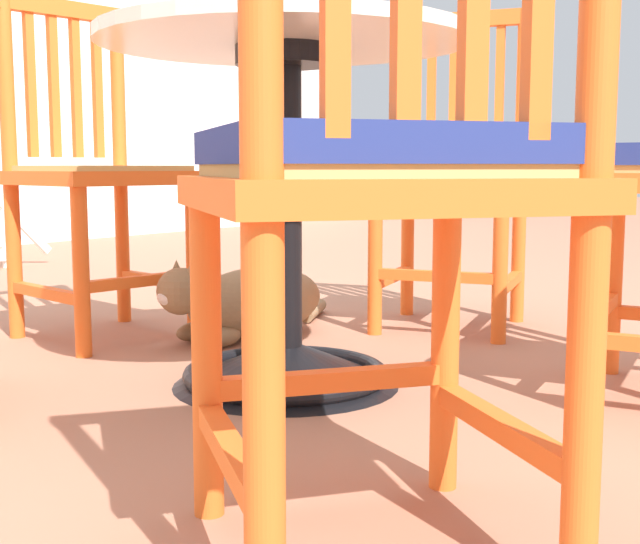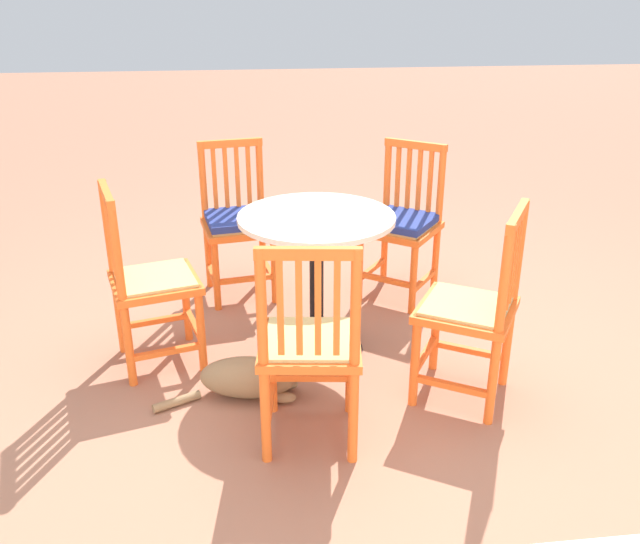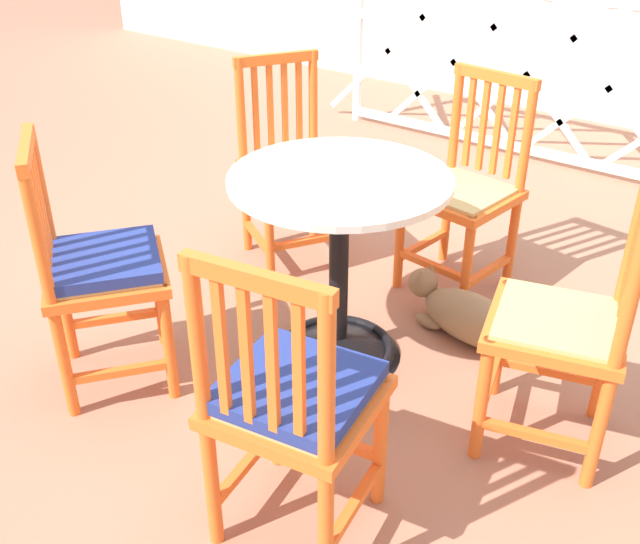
{
  "view_description": "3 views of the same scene",
  "coord_description": "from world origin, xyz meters",
  "px_view_note": "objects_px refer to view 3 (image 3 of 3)",
  "views": [
    {
      "loc": [
        -1.23,
        -1.16,
        0.46
      ],
      "look_at": [
        0.28,
        -0.04,
        0.23
      ],
      "focal_mm": 47.59,
      "sensor_mm": 36.0,
      "label": 1
    },
    {
      "loc": [
        0.48,
        3.0,
        1.77
      ],
      "look_at": [
        0.14,
        0.07,
        0.48
      ],
      "focal_mm": 37.99,
      "sensor_mm": 36.0,
      "label": 2
    },
    {
      "loc": [
        1.47,
        -1.93,
        1.69
      ],
      "look_at": [
        0.04,
        -0.03,
        0.31
      ],
      "focal_mm": 41.67,
      "sensor_mm": 36.0,
      "label": 3
    }
  ],
  "objects_px": {
    "orange_chair_tucked_in": "(293,402)",
    "orange_chair_near_fence": "(566,327)",
    "cafe_table": "(338,290)",
    "orange_chair_by_planter": "(290,169)",
    "tabby_cat": "(465,315)",
    "orange_chair_at_corner": "(99,270)",
    "orange_chair_facing_out": "(465,193)"
  },
  "relations": [
    {
      "from": "cafe_table",
      "to": "orange_chair_by_planter",
      "type": "distance_m",
      "value": 0.82
    },
    {
      "from": "cafe_table",
      "to": "tabby_cat",
      "type": "height_order",
      "value": "cafe_table"
    },
    {
      "from": "orange_chair_facing_out",
      "to": "orange_chair_by_planter",
      "type": "bearing_deg",
      "value": -162.34
    },
    {
      "from": "cafe_table",
      "to": "orange_chair_at_corner",
      "type": "relative_size",
      "value": 0.83
    },
    {
      "from": "cafe_table",
      "to": "orange_chair_facing_out",
      "type": "height_order",
      "value": "orange_chair_facing_out"
    },
    {
      "from": "orange_chair_near_fence",
      "to": "orange_chair_at_corner",
      "type": "height_order",
      "value": "same"
    },
    {
      "from": "orange_chair_near_fence",
      "to": "orange_chair_by_planter",
      "type": "height_order",
      "value": "same"
    },
    {
      "from": "orange_chair_tucked_in",
      "to": "orange_chair_near_fence",
      "type": "relative_size",
      "value": 1.0
    },
    {
      "from": "orange_chair_facing_out",
      "to": "tabby_cat",
      "type": "distance_m",
      "value": 0.53
    },
    {
      "from": "orange_chair_facing_out",
      "to": "orange_chair_tucked_in",
      "type": "bearing_deg",
      "value": -79.56
    },
    {
      "from": "orange_chair_tucked_in",
      "to": "orange_chair_by_planter",
      "type": "relative_size",
      "value": 1.0
    },
    {
      "from": "cafe_table",
      "to": "orange_chair_near_fence",
      "type": "bearing_deg",
      "value": 2.58
    },
    {
      "from": "orange_chair_tucked_in",
      "to": "orange_chair_by_planter",
      "type": "bearing_deg",
      "value": 129.23
    },
    {
      "from": "orange_chair_near_fence",
      "to": "tabby_cat",
      "type": "bearing_deg",
      "value": 143.36
    },
    {
      "from": "orange_chair_tucked_in",
      "to": "orange_chair_at_corner",
      "type": "xyz_separation_m",
      "value": [
        -0.95,
        0.14,
        0.0
      ]
    },
    {
      "from": "orange_chair_tucked_in",
      "to": "orange_chair_near_fence",
      "type": "bearing_deg",
      "value": 60.93
    },
    {
      "from": "orange_chair_near_fence",
      "to": "orange_chair_at_corner",
      "type": "xyz_separation_m",
      "value": [
        -1.38,
        -0.63,
        0.01
      ]
    },
    {
      "from": "cafe_table",
      "to": "orange_chair_tucked_in",
      "type": "xyz_separation_m",
      "value": [
        0.38,
        -0.74,
        0.16
      ]
    },
    {
      "from": "cafe_table",
      "to": "orange_chair_facing_out",
      "type": "xyz_separation_m",
      "value": [
        0.11,
        0.74,
        0.15
      ]
    },
    {
      "from": "cafe_table",
      "to": "orange_chair_facing_out",
      "type": "relative_size",
      "value": 0.83
    },
    {
      "from": "orange_chair_tucked_in",
      "to": "tabby_cat",
      "type": "bearing_deg",
      "value": 92.93
    },
    {
      "from": "orange_chair_at_corner",
      "to": "orange_chair_near_fence",
      "type": "bearing_deg",
      "value": 24.66
    },
    {
      "from": "orange_chair_facing_out",
      "to": "orange_chair_by_planter",
      "type": "distance_m",
      "value": 0.78
    },
    {
      "from": "orange_chair_near_fence",
      "to": "orange_chair_facing_out",
      "type": "bearing_deg",
      "value": 134.82
    },
    {
      "from": "cafe_table",
      "to": "orange_chair_by_planter",
      "type": "height_order",
      "value": "orange_chair_by_planter"
    },
    {
      "from": "orange_chair_facing_out",
      "to": "tabby_cat",
      "type": "xyz_separation_m",
      "value": [
        0.21,
        -0.34,
        -0.34
      ]
    },
    {
      "from": "orange_chair_near_fence",
      "to": "orange_chair_at_corner",
      "type": "relative_size",
      "value": 1.0
    },
    {
      "from": "orange_chair_facing_out",
      "to": "orange_chair_by_planter",
      "type": "height_order",
      "value": "same"
    },
    {
      "from": "orange_chair_near_fence",
      "to": "orange_chair_facing_out",
      "type": "xyz_separation_m",
      "value": [
        -0.7,
        0.71,
        0.0
      ]
    },
    {
      "from": "orange_chair_by_planter",
      "to": "tabby_cat",
      "type": "relative_size",
      "value": 1.23
    },
    {
      "from": "orange_chair_by_planter",
      "to": "orange_chair_at_corner",
      "type": "relative_size",
      "value": 1.0
    },
    {
      "from": "orange_chair_tucked_in",
      "to": "orange_chair_facing_out",
      "type": "distance_m",
      "value": 1.5
    }
  ]
}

